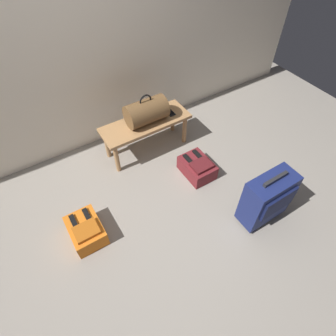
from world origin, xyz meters
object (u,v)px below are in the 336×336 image
(cell_phone, at_px, (170,112))
(backpack_orange, at_px, (86,230))
(backpack_maroon, at_px, (197,167))
(bench, at_px, (146,126))
(suitcase_upright_navy, at_px, (267,198))
(duffel_bag_brown, at_px, (146,111))

(cell_phone, distance_m, backpack_orange, 1.55)
(cell_phone, bearing_deg, backpack_maroon, -93.89)
(bench, distance_m, backpack_maroon, 0.73)
(suitcase_upright_navy, bearing_deg, backpack_orange, 154.96)
(duffel_bag_brown, height_order, cell_phone, duffel_bag_brown)
(backpack_maroon, bearing_deg, duffel_bag_brown, 111.84)
(cell_phone, bearing_deg, suitcase_upright_navy, -83.97)
(duffel_bag_brown, bearing_deg, backpack_orange, -146.12)
(bench, height_order, duffel_bag_brown, duffel_bag_brown)
(suitcase_upright_navy, height_order, backpack_orange, suitcase_upright_navy)
(bench, xyz_separation_m, backpack_maroon, (0.27, -0.63, -0.25))
(bench, relative_size, backpack_orange, 2.63)
(bench, xyz_separation_m, backpack_orange, (-1.03, -0.71, -0.25))
(bench, relative_size, cell_phone, 6.94)
(bench, bearing_deg, cell_phone, -1.08)
(backpack_orange, bearing_deg, cell_phone, 27.48)
(backpack_maroon, xyz_separation_m, backpack_orange, (-1.30, -0.08, 0.00))
(bench, bearing_deg, duffel_bag_brown, 0.00)
(bench, relative_size, backpack_maroon, 2.63)
(backpack_orange, bearing_deg, suitcase_upright_navy, -25.04)
(duffel_bag_brown, distance_m, backpack_maroon, 0.81)
(suitcase_upright_navy, bearing_deg, duffel_bag_brown, 107.48)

